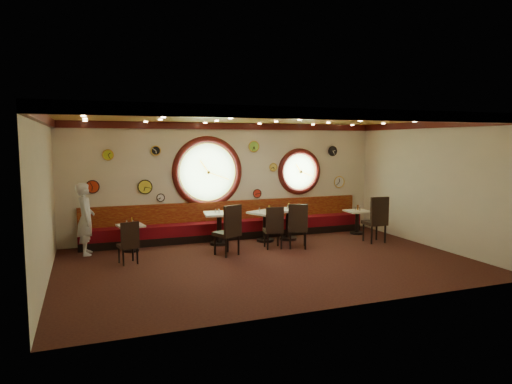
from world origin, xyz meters
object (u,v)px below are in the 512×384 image
table_d (288,220)px  condiment_c_bottle (269,208)px  table_a (131,235)px  chair_c (274,225)px  chair_b (230,227)px  condiment_d_pepper (288,208)px  condiment_b_pepper (219,211)px  waiter (86,219)px  condiment_c_salt (259,210)px  table_e (357,219)px  condiment_e_pepper (360,209)px  condiment_a_salt (127,222)px  condiment_e_salt (355,209)px  condiment_b_bottle (224,209)px  chair_a (129,240)px  condiment_d_bottle (289,206)px  condiment_b_salt (215,211)px  condiment_c_pepper (269,210)px  chair_e (377,216)px  table_b (219,224)px  condiment_a_bottle (132,221)px  chair_d (298,223)px  condiment_d_salt (288,207)px  condiment_a_pepper (133,223)px  condiment_e_bottle (358,207)px  table_c (265,223)px

table_d → condiment_c_bottle: size_ratio=5.71×
table_a → chair_c: chair_c is taller
chair_b → condiment_d_pepper: bearing=5.0°
condiment_b_pepper → waiter: bearing=178.4°
chair_c → condiment_c_salt: chair_c is taller
condiment_c_bottle → condiment_b_pepper: bearing=179.4°
table_e → condiment_e_pepper: (0.05, -0.05, 0.31)m
condiment_a_salt → condiment_e_salt: condiment_e_salt is taller
table_e → condiment_b_bottle: size_ratio=4.51×
table_d → condiment_e_pepper: size_ratio=8.66×
chair_a → condiment_d_bottle: condiment_d_bottle is taller
table_e → condiment_b_salt: condiment_b_salt is taller
table_e → condiment_c_pepper: bearing=-179.4°
chair_e → chair_b: bearing=-178.1°
chair_b → condiment_b_pepper: size_ratio=7.36×
condiment_e_pepper → condiment_c_pepper: bearing=179.5°
condiment_d_pepper → table_b: bearing=176.4°
condiment_a_salt → condiment_c_salt: size_ratio=1.03×
condiment_c_bottle → condiment_a_bottle: bearing=177.4°
chair_a → chair_d: (4.11, 0.05, 0.11)m
chair_c → condiment_c_bottle: bearing=84.0°
table_a → table_b: size_ratio=0.79×
condiment_a_salt → condiment_d_salt: (4.24, -0.18, 0.19)m
condiment_e_pepper → waiter: 7.47m
condiment_a_pepper → condiment_b_bottle: condiment_b_bottle is taller
chair_b → condiment_e_bottle: size_ratio=5.04×
condiment_a_bottle → condiment_b_bottle: (2.33, -0.10, 0.17)m
table_e → condiment_d_bottle: (-2.14, 0.11, 0.49)m
table_e → table_d: bearing=-179.8°
chair_d → condiment_c_bottle: 1.20m
condiment_a_bottle → condiment_d_bottle: size_ratio=1.13×
chair_c → table_e: bearing=25.5°
condiment_c_salt → condiment_e_pepper: bearing=-2.5°
condiment_b_salt → waiter: waiter is taller
condiment_e_bottle → condiment_c_pepper: bearing=-177.6°
chair_d → condiment_c_salt: bearing=141.2°
condiment_b_bottle → chair_c: bearing=-45.2°
table_c → waiter: bearing=178.0°
condiment_d_pepper → condiment_d_bottle: size_ratio=0.61×
chair_b → condiment_a_bottle: chair_b is taller
condiment_a_salt → waiter: (-0.94, 0.00, 0.15)m
condiment_c_salt → condiment_c_bottle: (0.28, -0.02, 0.03)m
chair_b → condiment_c_salt: 1.75m
condiment_b_bottle → condiment_c_bottle: 1.26m
chair_c → condiment_a_salt: (-3.47, 1.05, 0.10)m
table_c → condiment_c_salt: (-0.14, 0.07, 0.35)m
table_d → condiment_b_bottle: 1.84m
condiment_a_pepper → condiment_e_pepper: size_ratio=1.05×
condiment_c_salt → waiter: (-4.39, 0.09, -0.00)m
condiment_b_salt → condiment_c_pepper: 1.45m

